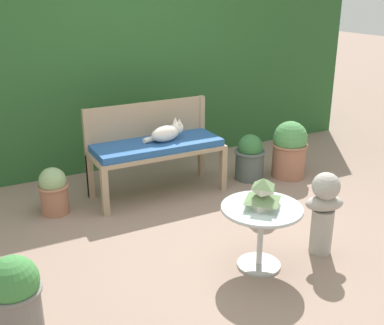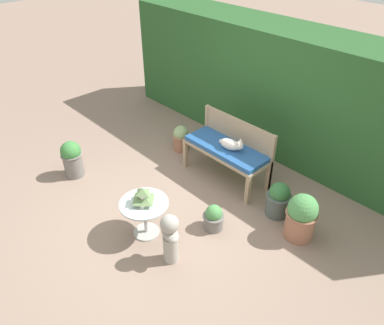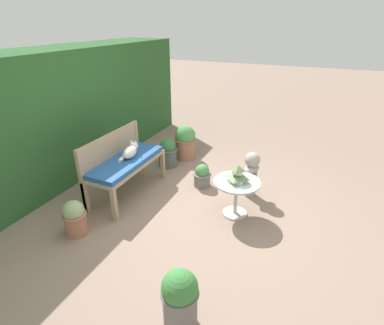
# 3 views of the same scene
# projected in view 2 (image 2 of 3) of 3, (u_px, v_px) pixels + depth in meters

# --- Properties ---
(ground) EXTENTS (30.00, 30.00, 0.00)m
(ground) POSITION_uv_depth(u_px,v_px,m) (172.00, 208.00, 5.23)
(ground) COLOR gray
(foliage_hedge_back) EXTENTS (6.40, 1.02, 1.99)m
(foliage_hedge_back) POSITION_uv_depth(u_px,v_px,m) (287.00, 91.00, 6.08)
(foliage_hedge_back) COLOR #285628
(foliage_hedge_back) RESTS_ON ground
(garden_bench) EXTENTS (1.34, 0.53, 0.56)m
(garden_bench) POSITION_uv_depth(u_px,v_px,m) (226.00, 151.00, 5.55)
(garden_bench) COLOR tan
(garden_bench) RESTS_ON ground
(bench_backrest) EXTENTS (1.34, 0.06, 0.91)m
(bench_backrest) POSITION_uv_depth(u_px,v_px,m) (238.00, 134.00, 5.59)
(bench_backrest) COLOR tan
(bench_backrest) RESTS_ON ground
(cat) EXTENTS (0.44, 0.21, 0.22)m
(cat) POSITION_uv_depth(u_px,v_px,m) (231.00, 144.00, 5.39)
(cat) COLOR silver
(cat) RESTS_ON garden_bench
(patio_table) EXTENTS (0.61, 0.61, 0.50)m
(patio_table) POSITION_uv_depth(u_px,v_px,m) (144.00, 209.00, 4.61)
(patio_table) COLOR #B7B7B2
(patio_table) RESTS_ON ground
(pagoda_birdhouse) EXTENTS (0.25, 0.25, 0.23)m
(pagoda_birdhouse) POSITION_uv_depth(u_px,v_px,m) (143.00, 197.00, 4.50)
(pagoda_birdhouse) COLOR silver
(pagoda_birdhouse) RESTS_ON patio_table
(garden_bust) EXTENTS (0.34, 0.26, 0.69)m
(garden_bust) POSITION_uv_depth(u_px,v_px,m) (170.00, 236.00, 4.25)
(garden_bust) COLOR #A39E93
(garden_bust) RESTS_ON ground
(potted_plant_path_edge) EXTENTS (0.29, 0.29, 0.36)m
(potted_plant_path_edge) POSITION_uv_depth(u_px,v_px,m) (214.00, 218.00, 4.82)
(potted_plant_path_edge) COLOR slate
(potted_plant_path_edge) RESTS_ON ground
(potted_plant_patio_mid) EXTENTS (0.35, 0.35, 0.51)m
(potted_plant_patio_mid) POSITION_uv_depth(u_px,v_px,m) (279.00, 199.00, 4.99)
(potted_plant_patio_mid) COLOR #4C5651
(potted_plant_patio_mid) RESTS_ON ground
(potted_plant_bench_left) EXTENTS (0.40, 0.40, 0.64)m
(potted_plant_bench_left) POSITION_uv_depth(u_px,v_px,m) (301.00, 216.00, 4.61)
(potted_plant_bench_left) COLOR #9E664C
(potted_plant_bench_left) RESTS_ON ground
(potted_plant_table_far) EXTENTS (0.32, 0.32, 0.59)m
(potted_plant_table_far) POSITION_uv_depth(u_px,v_px,m) (72.00, 158.00, 5.70)
(potted_plant_table_far) COLOR slate
(potted_plant_table_far) RESTS_ON ground
(potted_plant_table_near) EXTENTS (0.29, 0.29, 0.45)m
(potted_plant_table_near) POSITION_uv_depth(u_px,v_px,m) (181.00, 138.00, 6.35)
(potted_plant_table_near) COLOR #9E664C
(potted_plant_table_near) RESTS_ON ground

